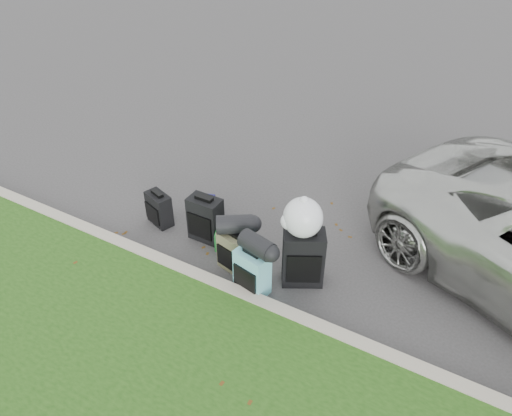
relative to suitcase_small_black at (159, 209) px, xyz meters
The scene contains 12 objects.
ground 1.61m from the suitcase_small_black, ahead, with size 120.00×120.00×0.00m, color #383535.
curb 1.77m from the suitcase_small_black, 26.58° to the right, with size 120.00×0.18×0.15m, color #9E937F.
suitcase_small_black is the anchor object (origin of this frame).
suitcase_large_black_left 0.84m from the suitcase_small_black, ahead, with size 0.48×0.29×0.69m, color black.
suitcase_olive 1.57m from the suitcase_small_black, 11.11° to the right, with size 0.42×0.26×0.58m, color #47462F.
suitcase_teal 2.05m from the suitcase_small_black, 15.79° to the right, with size 0.44×0.26×0.63m, color teal.
suitcase_large_black_right 2.47m from the suitcase_small_black, ahead, with size 0.54×0.32×0.81m, color black.
tote_green 1.21m from the suitcase_small_black, ahead, with size 0.26×0.21×0.29m, color #1B7C2C.
tote_navy 0.75m from the suitcase_small_black, 52.11° to the left, with size 0.27×0.21×0.29m, color navy.
duffel_left 1.61m from the suitcase_small_black, ahead, with size 0.26×0.26×0.48m, color black.
duffel_right 2.14m from the suitcase_small_black, 14.30° to the right, with size 0.25×0.25×0.45m, color black.
trash_bag 2.56m from the suitcase_small_black, ahead, with size 0.50×0.50×0.50m, color white.
Camera 1 is at (2.79, -4.84, 4.75)m, focal length 35.00 mm.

